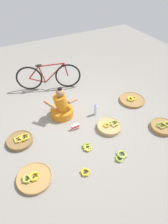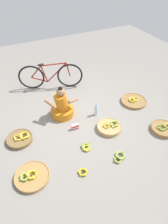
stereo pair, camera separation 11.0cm
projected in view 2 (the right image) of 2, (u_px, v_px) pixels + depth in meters
ground_plane at (80, 118)px, 4.55m from camera, size 10.00×10.00×0.00m
vendor_woman_front at (62, 107)px, 4.49m from camera, size 0.74×0.52×0.77m
bicycle_leaning at (51, 76)px, 5.28m from camera, size 1.61×0.64×0.73m
banana_basket_near_bicycle at (109, 127)px, 4.27m from camera, size 0.53×0.53×0.17m
banana_basket_front_center at (32, 176)px, 3.39m from camera, size 0.61×0.61×0.14m
banana_basket_back_right at (20, 139)px, 4.02m from camera, size 0.52×0.52×0.16m
banana_basket_front_right at (133, 101)px, 4.99m from camera, size 0.63×0.63×0.13m
banana_basket_front_left at (163, 128)px, 4.24m from camera, size 0.52×0.52×0.15m
loose_bananas_back_center at (83, 172)px, 3.47m from camera, size 0.20×0.20×0.08m
loose_bananas_near_vendor at (86, 147)px, 3.88m from camera, size 0.21×0.24×0.09m
loose_bananas_mid_right at (119, 157)px, 3.71m from camera, size 0.30×0.26×0.10m
water_bottle at (96, 110)px, 4.56m from camera, size 0.07×0.07×0.28m
packet_carton_stack at (75, 127)px, 4.27m from camera, size 0.17×0.08×0.12m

